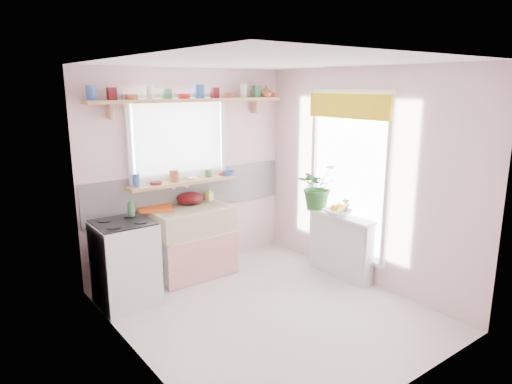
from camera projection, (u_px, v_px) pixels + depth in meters
room at (267, 164)px, 5.50m from camera, size 3.20×3.20×3.20m
sink_unit at (193, 241)px, 5.57m from camera, size 0.95×0.65×1.11m
cooker at (125, 263)px, 4.82m from camera, size 0.58×0.58×0.93m
radiator_ledge at (341, 244)px, 5.58m from camera, size 0.22×0.95×0.78m
windowsill at (183, 182)px, 5.56m from camera, size 1.40×0.22×0.04m
pine_shelf at (192, 100)px, 5.41m from camera, size 2.52×0.24×0.04m
shelf_crockery at (189, 94)px, 5.37m from camera, size 2.47×0.11×0.12m
sill_crockery at (180, 177)px, 5.51m from camera, size 1.35×0.11×0.12m
dish_tray at (155, 208)px, 5.41m from camera, size 0.48×0.43×0.04m
colander at (190, 198)px, 5.68m from camera, size 0.39×0.39×0.15m
jade_plant at (317, 186)px, 5.72m from camera, size 0.60×0.55×0.57m
fruit_bowl at (338, 213)px, 5.43m from camera, size 0.36×0.36×0.08m
herb_pot at (346, 206)px, 5.47m from camera, size 0.12×0.10×0.20m
soap_bottle_sink at (209, 194)px, 5.84m from camera, size 0.09×0.09×0.17m
sill_cup at (177, 177)px, 5.56m from camera, size 0.12×0.12×0.09m
sill_bowl at (228, 173)px, 5.86m from camera, size 0.20×0.20×0.06m
shelf_vase at (266, 91)px, 5.98m from camera, size 0.17×0.17×0.15m
cooker_bottle at (131, 207)px, 4.88m from camera, size 0.10×0.10×0.21m
fruit at (338, 207)px, 5.43m from camera, size 0.20×0.14×0.10m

